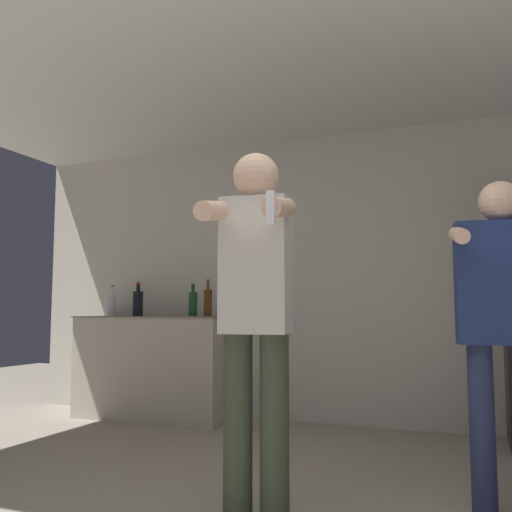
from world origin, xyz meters
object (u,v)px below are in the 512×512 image
at_px(bottle_tall_gin, 138,303).
at_px(person_man_side, 505,310).
at_px(person_woman_foreground, 255,308).
at_px(bottle_green_wine, 208,302).
at_px(bottle_clear_vodka, 112,305).
at_px(bottle_brown_liquor, 193,303).

relative_size(bottle_tall_gin, person_man_side, 0.20).
xyz_separation_m(person_woman_foreground, person_man_side, (1.11, 0.54, -0.01)).
distance_m(bottle_tall_gin, person_man_side, 3.41).
xyz_separation_m(bottle_green_wine, person_woman_foreground, (1.24, -2.03, -0.07)).
distance_m(bottle_clear_vodka, bottle_tall_gin, 0.29).
height_order(bottle_green_wine, person_woman_foreground, person_woman_foreground).
height_order(bottle_tall_gin, bottle_brown_liquor, bottle_tall_gin).
bearing_deg(bottle_green_wine, person_man_side, -32.54).
relative_size(bottle_clear_vodka, person_man_side, 0.18).
bearing_deg(bottle_tall_gin, bottle_brown_liquor, -0.00).
bearing_deg(bottle_brown_liquor, bottle_green_wine, 0.00).
height_order(bottle_clear_vodka, bottle_brown_liquor, bottle_clear_vodka).
xyz_separation_m(bottle_tall_gin, person_man_side, (3.06, -1.49, -0.08)).
relative_size(bottle_brown_liquor, person_man_side, 0.18).
xyz_separation_m(bottle_clear_vodka, person_woman_foreground, (2.24, -2.03, -0.05)).
distance_m(bottle_tall_gin, bottle_brown_liquor, 0.57).
height_order(bottle_brown_liquor, person_man_side, person_man_side).
height_order(bottle_tall_gin, person_woman_foreground, person_woman_foreground).
bearing_deg(bottle_green_wine, bottle_tall_gin, 180.00).
bearing_deg(bottle_brown_liquor, person_woman_foreground, -55.69).
distance_m(bottle_green_wine, person_man_side, 2.78).
relative_size(bottle_green_wine, person_woman_foreground, 0.20).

